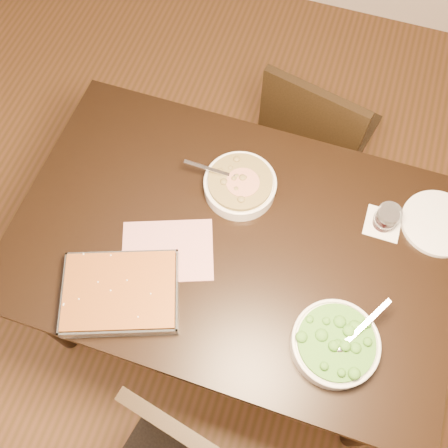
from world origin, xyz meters
name	(u,v)px	position (x,y,z in m)	size (l,w,h in m)	color
ground	(231,306)	(0.00, 0.00, 0.00)	(4.00, 4.00, 0.00)	#482F14
table	(234,251)	(0.00, 0.00, 0.65)	(1.40, 0.90, 0.75)	black
magazine_a	(168,251)	(-0.19, -0.10, 0.75)	(0.28, 0.21, 0.01)	#A22E40
coaster	(383,224)	(0.43, 0.20, 0.75)	(0.11, 0.11, 0.00)	white
stew_bowl	(240,185)	(-0.04, 0.18, 0.78)	(0.26, 0.24, 0.09)	white
broccoli_bowl	(335,343)	(0.37, -0.23, 0.78)	(0.25, 0.27, 0.10)	white
baking_dish	(121,293)	(-0.26, -0.28, 0.78)	(0.40, 0.35, 0.06)	silver
wine_tumbler	(387,217)	(0.43, 0.20, 0.80)	(0.07, 0.07, 0.08)	black
dinner_plate	(438,223)	(0.60, 0.26, 0.76)	(0.23, 0.23, 0.02)	white
chair_far	(314,135)	(0.14, 0.67, 0.48)	(0.48, 0.48, 0.86)	black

